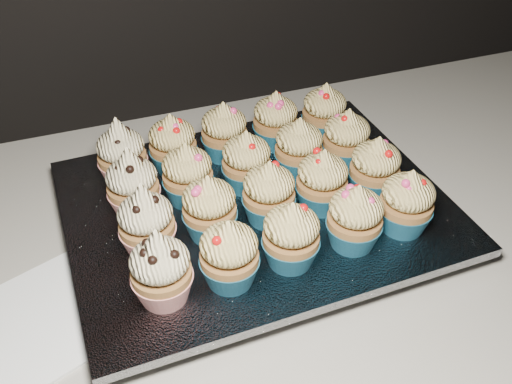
% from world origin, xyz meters
% --- Properties ---
extents(worktop, '(2.44, 0.64, 0.04)m').
position_xyz_m(worktop, '(0.00, 1.70, 0.88)').
color(worktop, beige).
rests_on(worktop, cabinet).
extents(napkin, '(0.20, 0.20, 0.00)m').
position_xyz_m(napkin, '(-0.36, 1.63, 0.90)').
color(napkin, white).
rests_on(napkin, worktop).
extents(baking_tray, '(0.43, 0.33, 0.02)m').
position_xyz_m(baking_tray, '(-0.09, 1.70, 0.91)').
color(baking_tray, black).
rests_on(baking_tray, worktop).
extents(foil_lining, '(0.47, 0.37, 0.01)m').
position_xyz_m(foil_lining, '(-0.09, 1.70, 0.93)').
color(foil_lining, silver).
rests_on(foil_lining, baking_tray).
extents(cupcake_0, '(0.06, 0.06, 0.10)m').
position_xyz_m(cupcake_0, '(-0.24, 1.59, 0.97)').
color(cupcake_0, red).
rests_on(cupcake_0, foil_lining).
extents(cupcake_1, '(0.06, 0.06, 0.08)m').
position_xyz_m(cupcake_1, '(-0.16, 1.58, 0.97)').
color(cupcake_1, '#1A5D7C').
rests_on(cupcake_1, foil_lining).
extents(cupcake_2, '(0.06, 0.06, 0.08)m').
position_xyz_m(cupcake_2, '(-0.09, 1.59, 0.97)').
color(cupcake_2, '#1A5D7C').
rests_on(cupcake_2, foil_lining).
extents(cupcake_3, '(0.06, 0.06, 0.08)m').
position_xyz_m(cupcake_3, '(-0.02, 1.59, 0.97)').
color(cupcake_3, '#1A5D7C').
rests_on(cupcake_3, foil_lining).
extents(cupcake_4, '(0.06, 0.06, 0.08)m').
position_xyz_m(cupcake_4, '(0.05, 1.59, 0.97)').
color(cupcake_4, '#1A5D7C').
rests_on(cupcake_4, foil_lining).
extents(cupcake_5, '(0.06, 0.06, 0.10)m').
position_xyz_m(cupcake_5, '(-0.23, 1.66, 0.97)').
color(cupcake_5, red).
rests_on(cupcake_5, foil_lining).
extents(cupcake_6, '(0.06, 0.06, 0.08)m').
position_xyz_m(cupcake_6, '(-0.16, 1.66, 0.97)').
color(cupcake_6, '#1A5D7C').
rests_on(cupcake_6, foil_lining).
extents(cupcake_7, '(0.06, 0.06, 0.08)m').
position_xyz_m(cupcake_7, '(-0.09, 1.66, 0.97)').
color(cupcake_7, '#1A5D7C').
rests_on(cupcake_7, foil_lining).
extents(cupcake_8, '(0.06, 0.06, 0.08)m').
position_xyz_m(cupcake_8, '(-0.02, 1.66, 0.97)').
color(cupcake_8, '#1A5D7C').
rests_on(cupcake_8, foil_lining).
extents(cupcake_9, '(0.06, 0.06, 0.08)m').
position_xyz_m(cupcake_9, '(0.05, 1.67, 0.97)').
color(cupcake_9, '#1A5D7C').
rests_on(cupcake_9, foil_lining).
extents(cupcake_10, '(0.06, 0.06, 0.10)m').
position_xyz_m(cupcake_10, '(-0.24, 1.73, 0.97)').
color(cupcake_10, red).
rests_on(cupcake_10, foil_lining).
extents(cupcake_11, '(0.06, 0.06, 0.08)m').
position_xyz_m(cupcake_11, '(-0.17, 1.73, 0.97)').
color(cupcake_11, '#1A5D7C').
rests_on(cupcake_11, foil_lining).
extents(cupcake_12, '(0.06, 0.06, 0.08)m').
position_xyz_m(cupcake_12, '(-0.09, 1.73, 0.97)').
color(cupcake_12, '#1A5D7C').
rests_on(cupcake_12, foil_lining).
extents(cupcake_13, '(0.06, 0.06, 0.08)m').
position_xyz_m(cupcake_13, '(-0.02, 1.74, 0.97)').
color(cupcake_13, '#1A5D7C').
rests_on(cupcake_13, foil_lining).
extents(cupcake_14, '(0.06, 0.06, 0.08)m').
position_xyz_m(cupcake_14, '(0.05, 1.74, 0.97)').
color(cupcake_14, '#1A5D7C').
rests_on(cupcake_14, foil_lining).
extents(cupcake_15, '(0.06, 0.06, 0.10)m').
position_xyz_m(cupcake_15, '(-0.24, 1.80, 0.97)').
color(cupcake_15, red).
rests_on(cupcake_15, foil_lining).
extents(cupcake_16, '(0.06, 0.06, 0.08)m').
position_xyz_m(cupcake_16, '(-0.17, 1.80, 0.97)').
color(cupcake_16, '#1A5D7C').
rests_on(cupcake_16, foil_lining).
extents(cupcake_17, '(0.06, 0.06, 0.08)m').
position_xyz_m(cupcake_17, '(-0.10, 1.81, 0.97)').
color(cupcake_17, '#1A5D7C').
rests_on(cupcake_17, foil_lining).
extents(cupcake_18, '(0.06, 0.06, 0.08)m').
position_xyz_m(cupcake_18, '(-0.02, 1.81, 0.97)').
color(cupcake_18, '#1A5D7C').
rests_on(cupcake_18, foil_lining).
extents(cupcake_19, '(0.06, 0.06, 0.08)m').
position_xyz_m(cupcake_19, '(0.05, 1.81, 0.97)').
color(cupcake_19, '#1A5D7C').
rests_on(cupcake_19, foil_lining).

